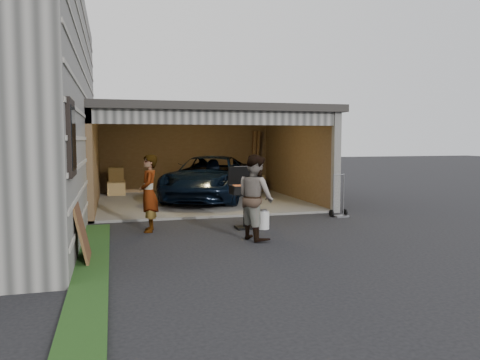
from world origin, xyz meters
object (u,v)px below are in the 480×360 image
object	(u,v)px
minivan	(210,180)
propane_tank	(263,220)
bbq_grill	(244,192)
man	(256,197)
hand_truck	(339,208)
plywood_panel	(82,234)
woman	(149,193)

from	to	relation	value
minivan	propane_tank	xyz separation A→B (m)	(0.20, -4.87, -0.49)
bbq_grill	propane_tank	size ratio (longest dim) A/B	3.47
propane_tank	man	bearing A→B (deg)	-116.41
minivan	hand_truck	size ratio (longest dim) A/B	4.51
man	propane_tank	size ratio (longest dim) A/B	4.27
plywood_panel	bbq_grill	bearing A→B (deg)	33.03
minivan	plywood_panel	world-z (taller)	minivan
woman	minivan	bearing A→B (deg)	158.04
propane_tank	hand_truck	size ratio (longest dim) A/B	0.36
minivan	woman	world-z (taller)	woman
woman	bbq_grill	xyz separation A→B (m)	(2.07, -0.17, -0.02)
man	plywood_panel	world-z (taller)	man
propane_tank	hand_truck	distance (m)	2.62
woman	plywood_panel	size ratio (longest dim) A/B	1.71
man	bbq_grill	distance (m)	1.18
man	propane_tank	distance (m)	1.26
bbq_grill	man	bearing A→B (deg)	-94.88
man	bbq_grill	xyz separation A→B (m)	(0.10, 1.17, -0.03)
woman	propane_tank	distance (m)	2.56
minivan	plywood_panel	distance (m)	7.66
man	propane_tank	world-z (taller)	man
propane_tank	plywood_panel	bearing A→B (deg)	-152.12
minivan	plywood_panel	xyz separation A→B (m)	(-3.48, -6.82, -0.21)
hand_truck	man	bearing A→B (deg)	-151.77
man	bbq_grill	world-z (taller)	man
man	hand_truck	xyz separation A→B (m)	(2.88, 2.03, -0.63)
bbq_grill	plywood_panel	distance (m)	3.95
minivan	bbq_grill	bearing A→B (deg)	-67.41
bbq_grill	plywood_panel	size ratio (longest dim) A/B	1.41
bbq_grill	woman	bearing A→B (deg)	175.34
plywood_panel	hand_truck	size ratio (longest dim) A/B	0.88
minivan	propane_tank	distance (m)	4.90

